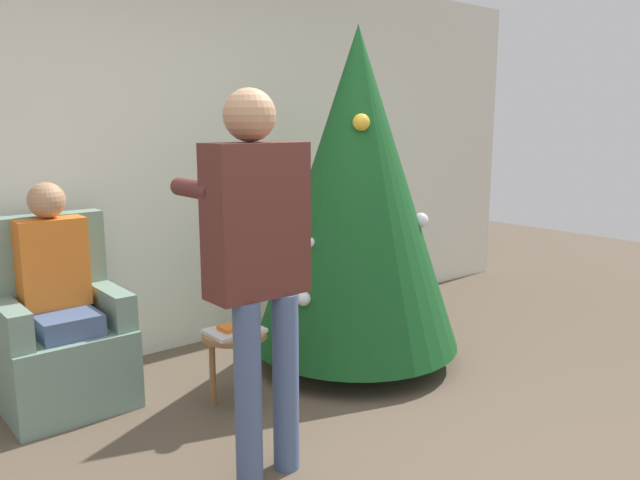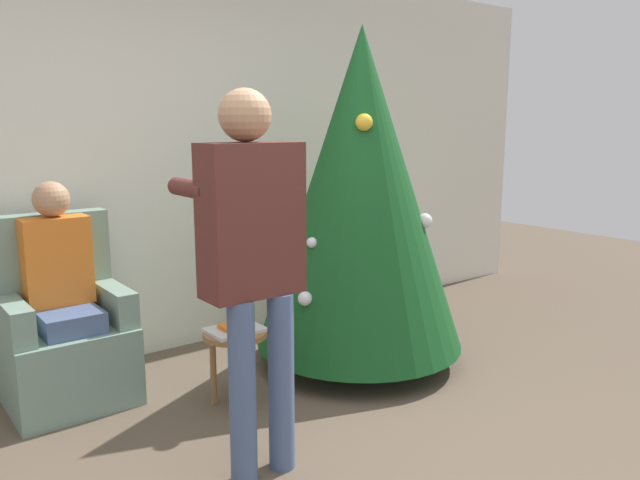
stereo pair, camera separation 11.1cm
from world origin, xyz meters
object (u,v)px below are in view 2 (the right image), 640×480
armchair (64,337)px  person_standing (252,249)px  person_seated (62,284)px  christmas_tree (360,190)px  side_stool (235,344)px

armchair → person_standing: (0.47, -1.31, 0.67)m
armchair → person_seated: 0.32m
armchair → person_standing: 1.54m
christmas_tree → person_standing: 1.46m
person_standing → side_stool: person_standing is taller
armchair → person_standing: bearing=-70.1°
side_stool → christmas_tree: bearing=3.5°
side_stool → armchair: bearing=139.7°
person_standing → side_stool: (0.28, 0.67, -0.69)m
armchair → side_stool: (0.75, -0.64, -0.02)m
christmas_tree → person_seated: bearing=162.4°
person_seated → side_stool: (0.75, -0.61, -0.35)m
armchair → side_stool: bearing=-40.3°
person_seated → side_stool: size_ratio=2.97×
armchair → person_standing: person_standing is taller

